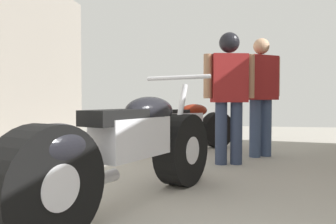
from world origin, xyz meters
TOP-DOWN VIEW (x-y plane):
  - ground_plane at (0.00, 3.02)m, footprint 14.48×14.48m
  - motorcycle_maroon_cruiser at (-0.28, 2.09)m, footprint 1.07×2.15m
  - motorcycle_black_naked at (-0.28, 4.96)m, footprint 1.62×1.42m
  - mechanic_in_blue at (0.92, 4.62)m, footprint 0.61×0.49m
  - mechanic_with_helmet at (0.47, 3.97)m, footprint 0.65×0.33m

SIDE VIEW (x-z plane):
  - ground_plane at x=0.00m, z-range 0.00..0.00m
  - motorcycle_black_naked at x=-0.28m, z-range -0.07..0.86m
  - motorcycle_maroon_cruiser at x=-0.28m, z-range -0.09..0.95m
  - mechanic_in_blue at x=0.92m, z-range 0.11..1.80m
  - mechanic_with_helmet at x=0.47m, z-range 0.16..1.82m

